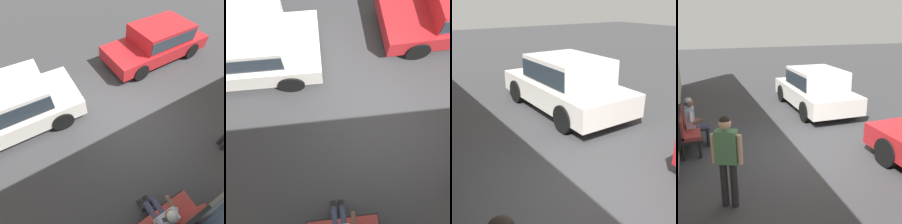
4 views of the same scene
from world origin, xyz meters
TOP-DOWN VIEW (x-y plane):
  - ground_plane at (0.00, 0.00)m, footprint 60.00×60.00m
  - parked_car_mid at (3.33, -1.73)m, footprint 4.27×2.03m

SIDE VIEW (x-z plane):
  - ground_plane at x=0.00m, z-range 0.00..0.00m
  - parked_car_mid at x=3.33m, z-range 0.07..1.61m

